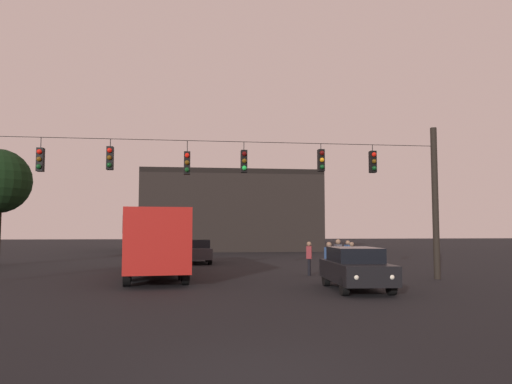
# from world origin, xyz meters

# --- Properties ---
(ground_plane) EXTENTS (168.00, 168.00, 0.00)m
(ground_plane) POSITION_xyz_m (0.00, 24.50, 0.00)
(ground_plane) COLOR black
(ground_plane) RESTS_ON ground
(overhead_signal_span) EXTENTS (19.63, 0.44, 6.71)m
(overhead_signal_span) POSITION_xyz_m (-0.01, 13.25, 4.00)
(overhead_signal_span) COLOR black
(overhead_signal_span) RESTS_ON ground
(city_bus) EXTENTS (3.49, 11.18, 3.00)m
(city_bus) POSITION_xyz_m (-2.74, 16.45, 1.87)
(city_bus) COLOR #B21E19
(city_bus) RESTS_ON ground
(car_near_right) EXTENTS (2.05, 4.42, 1.52)m
(car_near_right) POSITION_xyz_m (4.85, 9.91, 0.80)
(car_near_right) COLOR black
(car_near_right) RESTS_ON ground
(car_far_left) EXTENTS (1.94, 4.39, 1.52)m
(car_far_left) POSITION_xyz_m (-0.69, 25.04, 0.80)
(car_far_left) COLOR #2D2D33
(car_far_left) RESTS_ON ground
(pedestrian_crossing_left) EXTENTS (0.33, 0.41, 1.58)m
(pedestrian_crossing_left) POSITION_xyz_m (6.50, 15.34, 0.88)
(pedestrian_crossing_left) COLOR black
(pedestrian_crossing_left) RESTS_ON ground
(pedestrian_crossing_center) EXTENTS (0.34, 0.42, 1.59)m
(pedestrian_crossing_center) POSITION_xyz_m (4.53, 15.72, 0.90)
(pedestrian_crossing_center) COLOR black
(pedestrian_crossing_center) RESTS_ON ground
(pedestrian_crossing_right) EXTENTS (0.29, 0.39, 1.63)m
(pedestrian_crossing_right) POSITION_xyz_m (6.67, 16.45, 0.92)
(pedestrian_crossing_right) COLOR black
(pedestrian_crossing_right) RESTS_ON ground
(pedestrian_near_bus) EXTENTS (0.36, 0.42, 1.65)m
(pedestrian_near_bus) POSITION_xyz_m (4.72, 12.94, 0.93)
(pedestrian_near_bus) COLOR black
(pedestrian_near_bus) RESTS_ON ground
(pedestrian_trailing) EXTENTS (0.28, 0.39, 1.72)m
(pedestrian_trailing) POSITION_xyz_m (5.68, 14.80, 0.98)
(pedestrian_trailing) COLOR black
(pedestrian_trailing) RESTS_ON ground
(corner_building) EXTENTS (17.92, 12.27, 8.10)m
(corner_building) POSITION_xyz_m (3.00, 46.19, 4.05)
(corner_building) COLOR black
(corner_building) RESTS_ON ground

